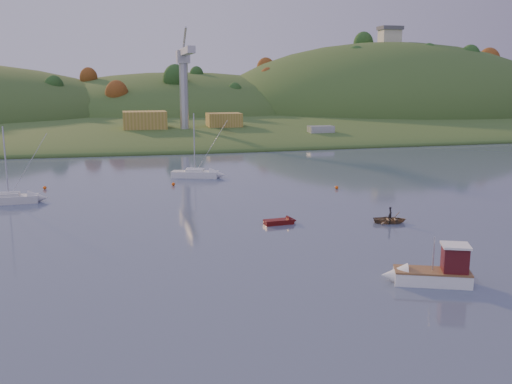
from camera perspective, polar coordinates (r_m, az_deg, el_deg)
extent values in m
plane|color=#3E4D65|center=(34.80, 12.25, -15.66)|extent=(500.00, 500.00, 0.00)
cube|color=#365221|center=(258.68, -10.23, 7.69)|extent=(620.00, 220.00, 1.50)
ellipsoid|color=#365221|center=(193.96, -9.15, 6.56)|extent=(640.00, 150.00, 7.00)
ellipsoid|color=#365221|center=(239.54, -7.55, 7.49)|extent=(140.00, 120.00, 36.00)
ellipsoid|color=#365221|center=(248.49, 12.89, 7.44)|extent=(150.00, 130.00, 60.00)
cube|color=beige|center=(248.57, 13.23, 14.93)|extent=(8.00, 6.00, 5.00)
cube|color=#595960|center=(248.81, 13.27, 15.67)|extent=(9.00, 7.00, 1.50)
cube|color=slate|center=(151.70, -6.06, 5.81)|extent=(42.00, 16.00, 2.40)
cube|color=#A28936|center=(151.34, -11.06, 7.02)|extent=(11.00, 8.00, 4.80)
cube|color=#A28936|center=(154.60, -3.22, 7.14)|extent=(9.00, 7.00, 4.00)
cylinder|color=#B7B7BC|center=(148.74, -7.21, 9.61)|extent=(2.20, 2.20, 18.00)
cube|color=#B7B7BC|center=(148.77, -7.30, 13.27)|extent=(3.20, 3.20, 3.20)
cube|color=#B7B7BC|center=(139.87, -6.91, 13.82)|extent=(1.80, 18.00, 1.60)
cube|color=#B7B7BC|center=(153.78, -7.51, 13.57)|extent=(1.80, 10.00, 1.60)
cube|color=white|center=(46.52, 17.19, -8.17)|extent=(6.09, 4.03, 1.03)
cone|color=white|center=(46.16, 13.64, -8.13)|extent=(2.63, 2.66, 2.06)
cube|color=brown|center=(46.35, 17.23, -7.55)|extent=(6.11, 4.08, 0.14)
cube|color=#4F1216|center=(46.33, 19.27, -6.37)|extent=(2.34, 2.27, 2.06)
cube|color=white|center=(46.02, 19.36, -5.08)|extent=(2.64, 2.57, 0.17)
cylinder|color=silver|center=(45.94, 17.32, -5.94)|extent=(0.10, 0.10, 2.75)
cube|color=silver|center=(78.83, -23.48, -0.71)|extent=(7.14, 2.43, 0.97)
cube|color=silver|center=(78.73, -23.51, -0.33)|extent=(2.71, 1.70, 0.62)
cylinder|color=silver|center=(78.03, -23.76, 2.81)|extent=(0.18, 0.18, 8.82)
cylinder|color=silver|center=(78.68, -23.53, -0.15)|extent=(2.82, 0.25, 0.12)
cylinder|color=silver|center=(78.66, -23.53, -0.08)|extent=(2.48, 0.47, 0.36)
cube|color=silver|center=(91.68, -6.13, 1.76)|extent=(7.69, 4.41, 1.01)
cube|color=silver|center=(91.59, -6.13, 2.11)|extent=(3.14, 2.44, 0.65)
cylinder|color=silver|center=(90.98, -6.20, 4.94)|extent=(0.18, 0.18, 9.22)
cylinder|color=silver|center=(91.56, -6.14, 2.26)|extent=(2.84, 1.04, 0.12)
cylinder|color=silver|center=(91.54, -6.14, 2.32)|extent=(2.56, 1.15, 0.36)
imported|color=olive|center=(64.38, 13.26, -2.70)|extent=(4.09, 3.35, 0.74)
imported|color=black|center=(64.28, 13.28, -2.35)|extent=(0.50, 0.64, 1.55)
cube|color=#550D0C|center=(62.18, 2.27, -3.00)|extent=(3.28, 1.56, 0.53)
cone|color=#550D0C|center=(62.75, 3.63, -2.88)|extent=(1.23, 1.37, 1.27)
cube|color=#515C6B|center=(145.51, 6.49, 5.47)|extent=(14.93, 5.73, 1.90)
cube|color=#B7B7BC|center=(145.36, 6.50, 6.09)|extent=(6.43, 3.36, 2.53)
sphere|color=#FC590D|center=(82.36, 8.07, 0.45)|extent=(0.50, 0.50, 0.50)
sphere|color=#FC590D|center=(86.77, -20.37, 0.40)|extent=(0.50, 0.50, 0.50)
sphere|color=#FC590D|center=(85.05, -8.27, 0.79)|extent=(0.50, 0.50, 0.50)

